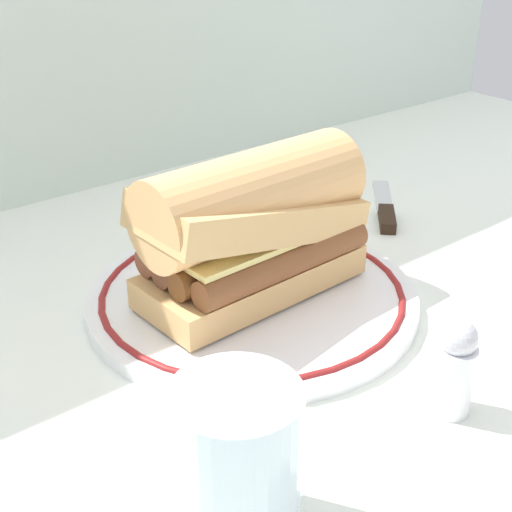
{
  "coord_description": "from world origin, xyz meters",
  "views": [
    {
      "loc": [
        -0.33,
        -0.4,
        0.32
      ],
      "look_at": [
        0.0,
        0.03,
        0.04
      ],
      "focal_mm": 50.61,
      "sensor_mm": 36.0,
      "label": 1
    }
  ],
  "objects_px": {
    "plate": "(256,294)",
    "butter_knife": "(385,208)",
    "sausage_sandwich": "(256,223)",
    "salt_shaker": "(454,368)",
    "drinking_glass": "(237,473)"
  },
  "relations": [
    {
      "from": "salt_shaker",
      "to": "plate",
      "type": "bearing_deg",
      "value": 94.0
    },
    {
      "from": "plate",
      "to": "butter_knife",
      "type": "bearing_deg",
      "value": 15.24
    },
    {
      "from": "salt_shaker",
      "to": "drinking_glass",
      "type": "bearing_deg",
      "value": 177.18
    },
    {
      "from": "plate",
      "to": "drinking_glass",
      "type": "xyz_separation_m",
      "value": [
        -0.16,
        -0.19,
        0.03
      ]
    },
    {
      "from": "plate",
      "to": "sausage_sandwich",
      "type": "relative_size",
      "value": 1.43
    },
    {
      "from": "plate",
      "to": "butter_knife",
      "type": "xyz_separation_m",
      "value": [
        0.23,
        0.06,
        -0.0
      ]
    },
    {
      "from": "sausage_sandwich",
      "to": "salt_shaker",
      "type": "distance_m",
      "value": 0.2
    },
    {
      "from": "plate",
      "to": "salt_shaker",
      "type": "bearing_deg",
      "value": -86.0
    },
    {
      "from": "drinking_glass",
      "to": "salt_shaker",
      "type": "distance_m",
      "value": 0.18
    },
    {
      "from": "drinking_glass",
      "to": "salt_shaker",
      "type": "height_order",
      "value": "drinking_glass"
    },
    {
      "from": "sausage_sandwich",
      "to": "salt_shaker",
      "type": "relative_size",
      "value": 2.75
    },
    {
      "from": "salt_shaker",
      "to": "butter_knife",
      "type": "height_order",
      "value": "salt_shaker"
    },
    {
      "from": "butter_knife",
      "to": "plate",
      "type": "bearing_deg",
      "value": -164.76
    },
    {
      "from": "sausage_sandwich",
      "to": "butter_knife",
      "type": "xyz_separation_m",
      "value": [
        0.23,
        0.06,
        -0.07
      ]
    },
    {
      "from": "plate",
      "to": "drinking_glass",
      "type": "relative_size",
      "value": 2.98
    }
  ]
}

